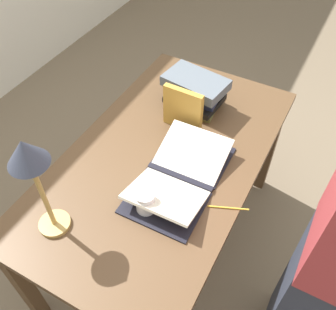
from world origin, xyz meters
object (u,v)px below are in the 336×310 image
(reading_lamp, at_px, (30,165))
(pencil, at_px, (228,208))
(book_standing_upright, at_px, (183,110))
(coffee_mug, at_px, (146,202))
(book_stack_tall, at_px, (195,92))
(open_book, at_px, (180,175))

(reading_lamp, xyz_separation_m, pencil, (0.38, -0.54, -0.34))
(book_standing_upright, bearing_deg, reading_lamp, 166.90)
(reading_lamp, distance_m, coffee_mug, 0.46)
(book_stack_tall, xyz_separation_m, pencil, (-0.50, -0.39, -0.08))
(book_stack_tall, height_order, book_standing_upright, book_standing_upright)
(reading_lamp, distance_m, pencil, 0.75)
(book_stack_tall, bearing_deg, pencil, -142.17)
(coffee_mug, height_order, pencil, coffee_mug)
(reading_lamp, bearing_deg, book_stack_tall, -10.26)
(book_stack_tall, bearing_deg, reading_lamp, 169.74)
(open_book, distance_m, book_stack_tall, 0.49)
(book_stack_tall, distance_m, book_standing_upright, 0.18)
(open_book, bearing_deg, pencil, -101.12)
(book_standing_upright, distance_m, reading_lamp, 0.76)
(book_standing_upright, relative_size, pencil, 1.43)
(coffee_mug, bearing_deg, open_book, -13.42)
(open_book, height_order, book_standing_upright, book_standing_upright)
(open_book, height_order, pencil, open_book)
(book_stack_tall, bearing_deg, book_standing_upright, -173.48)
(open_book, relative_size, reading_lamp, 1.19)
(book_standing_upright, bearing_deg, coffee_mug, -168.58)
(reading_lamp, height_order, coffee_mug, reading_lamp)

